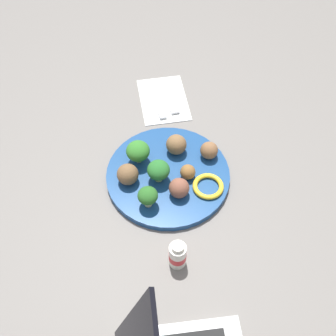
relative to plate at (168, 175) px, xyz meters
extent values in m
plane|color=slate|center=(0.00, 0.00, -0.01)|extent=(4.00, 4.00, 0.00)
cylinder|color=navy|center=(0.00, 0.00, 0.00)|extent=(0.28, 0.28, 0.02)
cylinder|color=#95BA6C|center=(-0.04, -0.06, 0.02)|extent=(0.01, 0.01, 0.02)
ellipsoid|color=#317629|center=(-0.04, -0.06, 0.04)|extent=(0.05, 0.05, 0.04)
cylinder|color=#ACBA80|center=(0.08, -0.05, 0.02)|extent=(0.02, 0.02, 0.02)
ellipsoid|color=#296224|center=(0.08, -0.05, 0.04)|extent=(0.04, 0.04, 0.03)
cylinder|color=#9FC478|center=(0.01, -0.02, 0.02)|extent=(0.02, 0.02, 0.01)
ellipsoid|color=#27692A|center=(0.01, -0.02, 0.04)|extent=(0.05, 0.05, 0.04)
sphere|color=brown|center=(-0.06, 0.02, 0.03)|extent=(0.05, 0.05, 0.05)
sphere|color=brown|center=(-0.04, 0.10, 0.03)|extent=(0.04, 0.04, 0.04)
sphere|color=brown|center=(0.01, 0.04, 0.03)|extent=(0.03, 0.03, 0.03)
sphere|color=brown|center=(0.01, -0.09, 0.03)|extent=(0.05, 0.05, 0.05)
sphere|color=brown|center=(0.06, 0.02, 0.03)|extent=(0.04, 0.04, 0.04)
torus|color=yellow|center=(0.05, 0.08, 0.01)|extent=(0.10, 0.10, 0.01)
cube|color=white|center=(-0.25, 0.01, -0.01)|extent=(0.18, 0.13, 0.01)
cube|color=silver|center=(-0.27, 0.03, 0.00)|extent=(0.09, 0.03, 0.01)
cube|color=silver|center=(-0.21, 0.03, 0.00)|extent=(0.03, 0.03, 0.01)
cube|color=white|center=(-0.28, -0.01, 0.00)|extent=(0.09, 0.03, 0.01)
cube|color=silver|center=(-0.21, 0.00, 0.00)|extent=(0.06, 0.03, 0.01)
cylinder|color=white|center=(0.21, 0.00, 0.02)|extent=(0.03, 0.03, 0.06)
cylinder|color=red|center=(0.21, 0.00, 0.02)|extent=(0.03, 0.03, 0.02)
cylinder|color=silver|center=(0.21, 0.00, 0.06)|extent=(0.02, 0.02, 0.01)
camera|label=1|loc=(0.58, -0.05, 0.80)|focal=46.70mm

